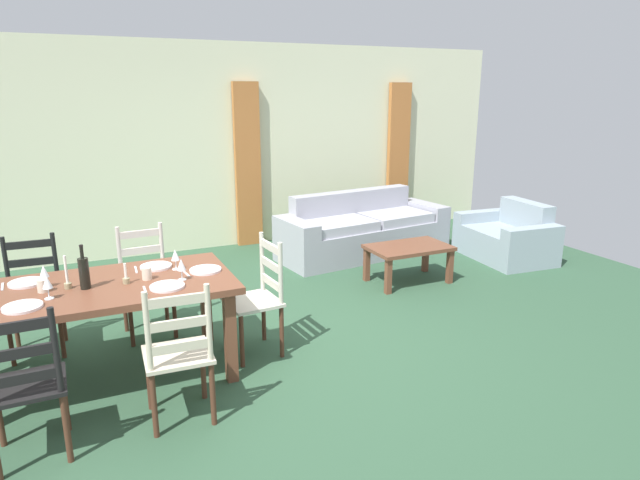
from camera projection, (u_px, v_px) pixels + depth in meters
ground_plane at (269, 348)px, 4.62m from camera, size 9.60×9.60×0.02m
wall_far at (181, 149)px, 7.15m from camera, size 9.60×0.16×2.70m
curtain_panel_left at (248, 166)px, 7.44m from camera, size 0.35×0.08×2.20m
curtain_panel_right at (398, 157)px, 8.42m from camera, size 0.35×0.08×2.20m
dining_table at (98, 297)px, 3.91m from camera, size 1.90×0.96×0.75m
dining_chair_near_left at (25, 385)px, 3.09m from camera, size 0.43×0.41×0.96m
dining_chair_near_right at (179, 354)px, 3.47m from camera, size 0.44×0.42×0.96m
dining_chair_far_left at (34, 296)px, 4.45m from camera, size 0.44×0.42×0.96m
dining_chair_far_right at (146, 281)px, 4.78m from camera, size 0.44×0.42×0.96m
dining_chair_head_east at (258, 297)px, 4.42m from camera, size 0.43×0.45×0.96m
dinner_plate_near_left at (22, 307)px, 3.48m from camera, size 0.24×0.24×0.02m
dinner_plate_near_right at (167, 286)px, 3.84m from camera, size 0.24×0.24×0.02m
fork_near_right at (145, 290)px, 3.79m from camera, size 0.02×0.17×0.01m
dinner_plate_far_left at (26, 283)px, 3.92m from camera, size 0.24×0.24×0.02m
fork_far_left at (2, 287)px, 3.86m from camera, size 0.02×0.17×0.01m
dinner_plate_far_right at (156, 266)px, 4.28m from camera, size 0.24×0.24×0.02m
fork_far_right at (136, 270)px, 4.22m from camera, size 0.02×0.17×0.01m
dinner_plate_head_east at (205, 270)px, 4.20m from camera, size 0.24×0.24×0.02m
fork_head_east at (186, 273)px, 4.14m from camera, size 0.03×0.17×0.01m
wine_bottle at (84, 272)px, 3.80m from camera, size 0.07×0.07×0.32m
wine_glass_near_left at (47, 283)px, 3.61m from camera, size 0.06×0.06×0.16m
wine_glass_near_right at (181, 265)px, 3.97m from camera, size 0.06×0.06×0.16m
wine_glass_far_left at (44, 272)px, 3.83m from camera, size 0.06×0.06×0.16m
wine_glass_far_right at (175, 256)px, 4.21m from camera, size 0.06×0.06×0.16m
coffee_cup_primary at (147, 273)px, 4.00m from camera, size 0.07×0.07×0.09m
coffee_cup_secondary at (42, 286)px, 3.75m from camera, size 0.07×0.07×0.09m
candle_tall at (67, 279)px, 3.81m from camera, size 0.05×0.05×0.24m
candle_short at (126, 278)px, 3.92m from camera, size 0.05×0.05×0.15m
couch at (361, 232)px, 7.22m from camera, size 2.36×1.07×0.80m
coffee_table at (409, 251)px, 6.11m from camera, size 0.90×0.56×0.42m
armchair_upholstered at (509, 239)px, 7.04m from camera, size 0.89×1.22×0.72m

